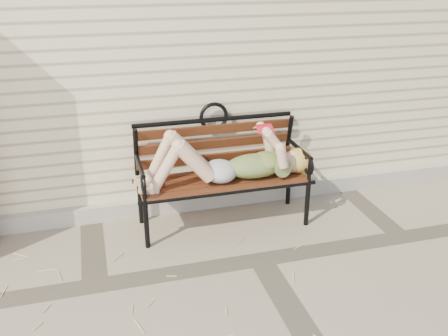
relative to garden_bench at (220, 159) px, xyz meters
name	(u,v)px	position (x,y,z in m)	size (l,w,h in m)	color
ground	(261,259)	(0.13, -0.72, -0.57)	(80.00, 80.00, 0.00)	gray
house_wall	(181,17)	(0.13, 2.28, 0.93)	(8.00, 4.00, 3.00)	beige
foundation_strip	(227,197)	(0.13, 0.25, -0.49)	(8.00, 0.10, 0.15)	#AAA599
garden_bench	(220,159)	(0.00, 0.00, 0.00)	(1.57, 0.63, 1.02)	black
reading_woman	(226,161)	(0.01, -0.12, 0.03)	(1.48, 0.34, 0.47)	#093441
straw_scatter	(170,286)	(-0.61, -0.87, -0.56)	(2.97, 1.72, 0.01)	#E1C56E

